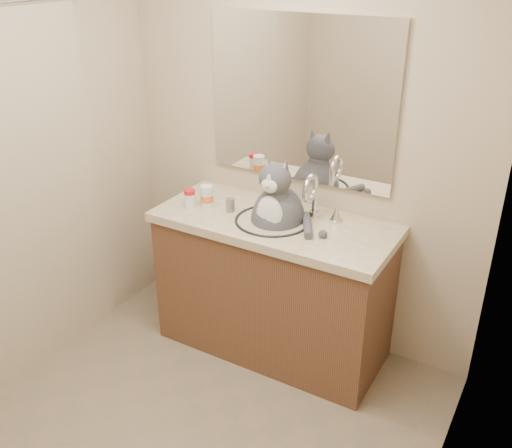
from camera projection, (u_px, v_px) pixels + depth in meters
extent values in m
cube|color=tan|center=(300.00, 144.00, 3.20)|extent=(2.20, 0.01, 2.40)
cube|color=tan|center=(445.00, 312.00, 1.72)|extent=(0.01, 2.50, 2.40)
cube|color=brown|center=(273.00, 289.00, 3.32)|extent=(1.30, 0.55, 0.80)
cube|color=beige|center=(274.00, 223.00, 3.14)|extent=(1.34, 0.59, 0.05)
torus|color=black|center=(273.00, 220.00, 3.11)|extent=(0.42, 0.42, 0.02)
ellipsoid|color=white|center=(272.00, 233.00, 3.14)|extent=(0.40, 0.40, 0.15)
cylinder|color=silver|center=(315.00, 199.00, 3.12)|extent=(0.03, 0.03, 0.18)
torus|color=silver|center=(310.00, 188.00, 3.03)|extent=(0.03, 0.16, 0.16)
cone|color=silver|center=(336.00, 213.00, 3.08)|extent=(0.06, 0.06, 0.08)
cube|color=white|center=(300.00, 100.00, 3.07)|extent=(1.10, 0.02, 0.90)
cube|color=#C2B393|center=(9.00, 211.00, 2.86)|extent=(0.01, 1.20, 1.90)
ellipsoid|color=#4E4D53|center=(278.00, 220.00, 3.14)|extent=(0.31, 0.34, 0.39)
ellipsoid|color=white|center=(270.00, 218.00, 3.02)|extent=(0.16, 0.10, 0.25)
ellipsoid|color=#4E4D53|center=(275.00, 179.00, 2.99)|extent=(0.19, 0.16, 0.17)
ellipsoid|color=white|center=(269.00, 186.00, 2.94)|extent=(0.09, 0.05, 0.08)
sphere|color=#D88C8C|center=(267.00, 186.00, 2.91)|extent=(0.02, 0.02, 0.02)
cone|color=#4E4D53|center=(268.00, 162.00, 2.98)|extent=(0.08, 0.06, 0.09)
cone|color=#4E4D53|center=(285.00, 165.00, 2.94)|extent=(0.08, 0.06, 0.09)
cylinder|color=#4E4D53|center=(307.00, 226.00, 3.01)|extent=(0.16, 0.25, 0.04)
cylinder|color=white|center=(190.00, 201.00, 3.25)|extent=(0.07, 0.07, 0.08)
cylinder|color=red|center=(189.00, 192.00, 3.23)|extent=(0.07, 0.07, 0.02)
cylinder|color=white|center=(207.00, 198.00, 3.26)|extent=(0.09, 0.09, 0.10)
cylinder|color=orange|center=(207.00, 198.00, 3.26)|extent=(0.09, 0.09, 0.04)
cylinder|color=white|center=(206.00, 188.00, 3.23)|extent=(0.09, 0.09, 0.03)
cylinder|color=gray|center=(230.00, 205.00, 3.20)|extent=(0.06, 0.06, 0.08)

